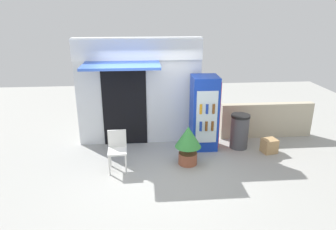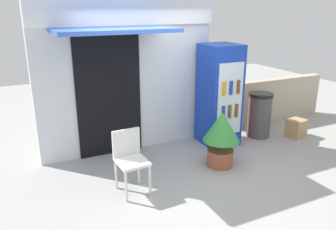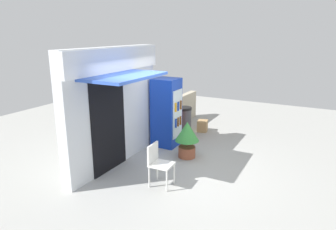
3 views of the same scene
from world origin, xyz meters
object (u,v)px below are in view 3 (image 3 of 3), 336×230
object	(u,v)px
potted_plant_near_shop	(187,136)
plastic_chair	(158,162)
drink_cooler	(167,112)
trash_bin	(184,122)
cardboard_box	(202,126)

from	to	relation	value
potted_plant_near_shop	plastic_chair	bearing A→B (deg)	-177.06
drink_cooler	potted_plant_near_shop	xyz separation A→B (m)	(-0.53, -0.87, -0.38)
drink_cooler	potted_plant_near_shop	distance (m)	1.09
potted_plant_near_shop	trash_bin	size ratio (longest dim) A/B	1.04
potted_plant_near_shop	cardboard_box	bearing A→B (deg)	11.24
drink_cooler	cardboard_box	world-z (taller)	drink_cooler
potted_plant_near_shop	trash_bin	bearing A→B (deg)	28.16
drink_cooler	cardboard_box	size ratio (longest dim) A/B	5.32
drink_cooler	plastic_chair	world-z (taller)	drink_cooler
drink_cooler	cardboard_box	distance (m)	1.82
trash_bin	plastic_chair	bearing A→B (deg)	-164.30
plastic_chair	cardboard_box	bearing A→B (deg)	7.72
drink_cooler	trash_bin	xyz separation A→B (m)	(0.92, -0.09, -0.49)
trash_bin	drink_cooler	bearing A→B (deg)	174.27
drink_cooler	potted_plant_near_shop	bearing A→B (deg)	-121.52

